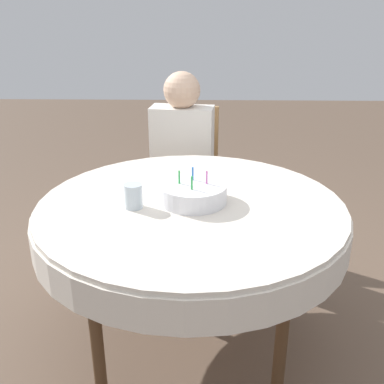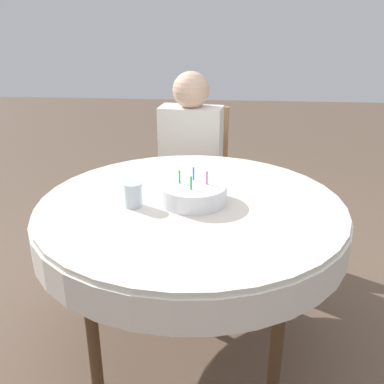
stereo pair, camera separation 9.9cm
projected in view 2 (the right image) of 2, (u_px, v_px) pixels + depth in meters
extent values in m
plane|color=brown|center=(191.00, 341.00, 2.18)|extent=(12.00, 12.00, 0.00)
cylinder|color=silver|center=(191.00, 205.00, 1.90)|extent=(1.29, 1.29, 0.02)
cylinder|color=silver|center=(191.00, 221.00, 1.93)|extent=(1.31, 1.31, 0.13)
cylinder|color=#4C331E|center=(92.00, 326.00, 1.74)|extent=(0.05, 0.05, 0.71)
cylinder|color=#4C331E|center=(277.00, 336.00, 1.68)|extent=(0.05, 0.05, 0.71)
cylinder|color=#4C331E|center=(130.00, 238.00, 2.39)|extent=(0.05, 0.05, 0.71)
cylinder|color=#4C331E|center=(264.00, 243.00, 2.34)|extent=(0.05, 0.05, 0.71)
cube|color=#A37A4C|center=(191.00, 188.00, 2.88)|extent=(0.50, 0.50, 0.04)
cube|color=#A37A4C|center=(198.00, 141.00, 2.98)|extent=(0.40, 0.08, 0.47)
cylinder|color=#A37A4C|center=(154.00, 229.00, 2.83)|extent=(0.04, 0.04, 0.40)
cylinder|color=#A37A4C|center=(216.00, 236.00, 2.75)|extent=(0.04, 0.04, 0.40)
cylinder|color=#A37A4C|center=(170.00, 204.00, 3.18)|extent=(0.04, 0.04, 0.40)
cylinder|color=#A37A4C|center=(225.00, 209.00, 3.11)|extent=(0.04, 0.04, 0.40)
cylinder|color=#DBB293|center=(172.00, 224.00, 2.85)|extent=(0.09, 0.09, 0.43)
cylinder|color=#DBB293|center=(201.00, 227.00, 2.82)|extent=(0.09, 0.09, 0.43)
cube|color=silver|center=(191.00, 148.00, 2.78)|extent=(0.40, 0.23, 0.51)
sphere|color=#DBB293|center=(191.00, 90.00, 2.64)|extent=(0.22, 0.22, 0.22)
cylinder|color=white|center=(193.00, 193.00, 1.89)|extent=(0.28, 0.28, 0.08)
cylinder|color=#D166B2|center=(207.00, 178.00, 1.86)|extent=(0.01, 0.01, 0.06)
cylinder|color=blue|center=(194.00, 173.00, 1.91)|extent=(0.01, 0.01, 0.06)
cylinder|color=green|center=(180.00, 177.00, 1.87)|extent=(0.01, 0.01, 0.06)
cylinder|color=green|center=(191.00, 183.00, 1.81)|extent=(0.01, 0.01, 0.06)
cylinder|color=silver|center=(133.00, 195.00, 1.84)|extent=(0.08, 0.08, 0.10)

